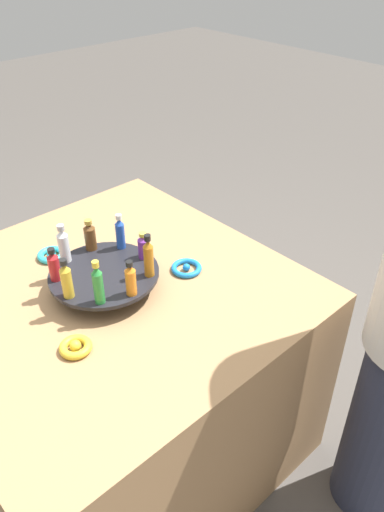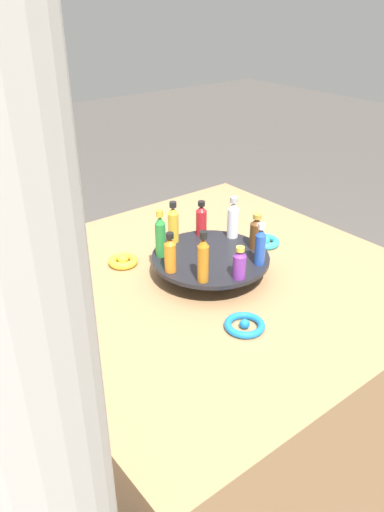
{
  "view_description": "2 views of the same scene",
  "coord_description": "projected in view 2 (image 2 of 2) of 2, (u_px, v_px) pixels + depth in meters",
  "views": [
    {
      "loc": [
        -1.08,
        0.63,
        1.72
      ],
      "look_at": [
        -0.23,
        -0.15,
        0.92
      ],
      "focal_mm": 35.0,
      "sensor_mm": 36.0,
      "label": 1
    },
    {
      "loc": [
        -0.82,
        -0.95,
        1.49
      ],
      "look_at": [
        -0.14,
        -0.09,
        0.9
      ],
      "focal_mm": 35.0,
      "sensor_mm": 36.0,
      "label": 2
    }
  ],
  "objects": [
    {
      "name": "bottle_clear",
      "position": [
        233.0,
        219.0,
        1.5
      ],
      "size": [
        0.03,
        0.03,
        0.13
      ],
      "color": "silver",
      "rests_on": "display_stand"
    },
    {
      "name": "ground_plane",
      "position": [
        207.0,
        454.0,
        1.81
      ],
      "size": [
        12.0,
        12.0,
        0.0
      ],
      "primitive_type": "plane",
      "color": "#4C4742"
    },
    {
      "name": "bottle_blue",
      "position": [
        260.0,
        246.0,
        1.35
      ],
      "size": [
        0.03,
        0.03,
        0.12
      ],
      "color": "#234CAD",
      "rests_on": "display_stand"
    },
    {
      "name": "ribbon_bow_teal",
      "position": [
        265.0,
        241.0,
        1.61
      ],
      "size": [
        0.09,
        0.09,
        0.03
      ],
      "color": "#2DB7CC",
      "rests_on": "party_table"
    },
    {
      "name": "bottle_amber",
      "position": [
        203.0,
        259.0,
        1.26
      ],
      "size": [
        0.03,
        0.03,
        0.14
      ],
      "color": "#AD6B19",
      "rests_on": "display_stand"
    },
    {
      "name": "display_stand",
      "position": [
        210.0,
        261.0,
        1.43
      ],
      "size": [
        0.34,
        0.34,
        0.06
      ],
      "color": "black",
      "rests_on": "party_table"
    },
    {
      "name": "ribbon_bow_blue",
      "position": [
        245.0,
        325.0,
        1.22
      ],
      "size": [
        0.1,
        0.1,
        0.02
      ],
      "color": "blue",
      "rests_on": "party_table"
    },
    {
      "name": "bottle_gold",
      "position": [
        173.0,
        224.0,
        1.47
      ],
      "size": [
        0.03,
        0.03,
        0.13
      ],
      "color": "gold",
      "rests_on": "display_stand"
    },
    {
      "name": "bottle_green",
      "position": [
        160.0,
        235.0,
        1.39
      ],
      "size": [
        0.03,
        0.03,
        0.14
      ],
      "color": "#288438",
      "rests_on": "display_stand"
    },
    {
      "name": "bottle_purple",
      "position": [
        239.0,
        264.0,
        1.29
      ],
      "size": [
        0.04,
        0.04,
        0.09
      ],
      "color": "#702D93",
      "rests_on": "display_stand"
    },
    {
      "name": "bottle_red",
      "position": [
        201.0,
        219.0,
        1.52
      ],
      "size": [
        0.03,
        0.03,
        0.11
      ],
      "color": "#B21E23",
      "rests_on": "display_stand"
    },
    {
      "name": "ribbon_bow_gold",
      "position": [
        123.0,
        261.0,
        1.5
      ],
      "size": [
        0.09,
        0.09,
        0.03
      ],
      "color": "gold",
      "rests_on": "party_table"
    },
    {
      "name": "bottle_brown",
      "position": [
        256.0,
        232.0,
        1.44
      ],
      "size": [
        0.04,
        0.04,
        0.11
      ],
      "color": "brown",
      "rests_on": "display_stand"
    },
    {
      "name": "bottle_orange",
      "position": [
        171.0,
        254.0,
        1.31
      ],
      "size": [
        0.03,
        0.03,
        0.11
      ],
      "color": "orange",
      "rests_on": "display_stand"
    },
    {
      "name": "party_table",
      "position": [
        208.0,
        374.0,
        1.63
      ],
      "size": [
        1.1,
        1.1,
        0.75
      ],
      "color": "#9E754C",
      "rests_on": "ground_plane"
    }
  ]
}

